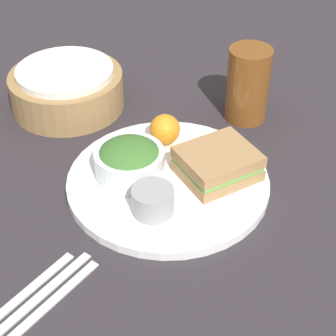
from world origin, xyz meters
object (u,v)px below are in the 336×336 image
plate (168,182)px  sandwich (218,164)px  fork (43,310)px  knife (32,302)px  bread_basket (67,88)px  spoon (22,295)px  dressing_cup (153,200)px  salad_bowl (129,160)px  drink_glass (248,84)px

plate → sandwich: sandwich is taller
sandwich → fork: bearing=-163.5°
plate → knife: bearing=-157.2°
bread_basket → spoon: size_ratio=1.20×
plate → sandwich: bearing=-23.7°
plate → bread_basket: (-0.04, 0.29, 0.03)m
sandwich → dressing_cup: sandwich is taller
dressing_cup → salad_bowl: bearing=83.5°
sandwich → knife: (-0.32, -0.08, -0.03)m
drink_glass → fork: (-0.46, -0.22, -0.06)m
fork → dressing_cup: bearing=177.8°
bread_basket → spoon: bread_basket is taller
dressing_cup → bread_basket: bread_basket is taller
fork → knife: size_ratio=0.95×
knife → dressing_cup: bearing=172.9°
sandwich → dressing_cup: 0.13m
knife → sandwich: bearing=170.6°
fork → spoon: size_ratio=1.11×
sandwich → bread_basket: bearing=109.4°
sandwich → dressing_cup: bearing=-170.5°
sandwich → fork: size_ratio=0.59×
knife → plate: bearing=180.0°
drink_glass → knife: drink_glass is taller
plate → spoon: size_ratio=1.82×
knife → salad_bowl: bearing=-168.1°
plate → salad_bowl: size_ratio=2.89×
dressing_cup → spoon: (-0.21, -0.04, -0.03)m
bread_basket → fork: 0.46m
plate → dressing_cup: size_ratio=5.15×
salad_bowl → drink_glass: bearing=12.0°
fork → spoon: bearing=-90.0°
plate → drink_glass: bearing=23.6°
bread_basket → drink_glass: bearing=-36.8°
sandwich → spoon: (-0.33, -0.06, -0.03)m
salad_bowl → bread_basket: 0.25m
salad_bowl → dressing_cup: size_ratio=1.78×
plate → sandwich: (0.07, -0.03, 0.03)m
sandwich → plate: bearing=156.3°
bread_basket → dressing_cup: bearing=-92.0°
sandwich → spoon: size_ratio=0.65×
sandwich → bread_basket: bread_basket is taller
salad_bowl → drink_glass: 0.27m
dressing_cup → fork: size_ratio=0.32×
spoon → sandwich: bearing=167.6°
dressing_cup → drink_glass: (0.27, 0.15, 0.03)m
dressing_cup → fork: 0.21m
bread_basket → knife: bread_basket is taller
sandwich → bread_basket: 0.34m
plate → salad_bowl: bearing=138.7°
plate → dressing_cup: 0.08m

